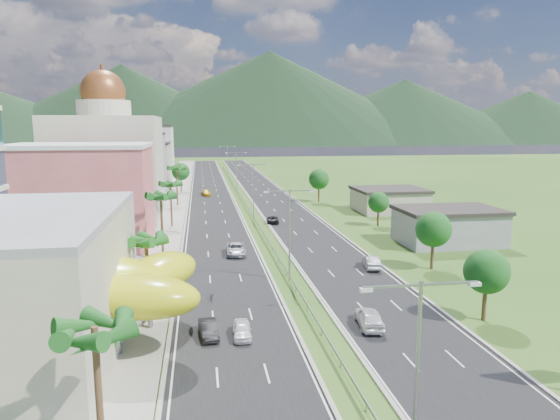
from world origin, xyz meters
name	(u,v)px	position (x,y,z in m)	size (l,w,h in m)	color
ground	(307,311)	(0.00, 0.00, 0.00)	(500.00, 500.00, 0.00)	#2D5119
road_left	(211,193)	(-7.50, 90.00, 0.02)	(11.00, 260.00, 0.04)	black
road_right	(265,192)	(7.50, 90.00, 0.02)	(11.00, 260.00, 0.04)	black
sidewalk_left	(175,194)	(-17.00, 90.00, 0.06)	(7.00, 260.00, 0.12)	gray
median_guardrail	(244,200)	(0.00, 71.99, 0.62)	(0.10, 216.06, 0.76)	gray
streetlight_median_a	(417,365)	(0.00, -25.00, 6.75)	(6.04, 0.25, 11.00)	gray
streetlight_median_b	(290,225)	(0.00, 10.00, 6.75)	(6.04, 0.25, 11.00)	gray
streetlight_median_c	(253,185)	(0.00, 50.00, 6.75)	(6.04, 0.25, 11.00)	gray
streetlight_median_d	(236,167)	(0.00, 95.00, 6.75)	(6.04, 0.25, 11.00)	gray
streetlight_median_e	(227,157)	(0.00, 140.00, 6.75)	(6.04, 0.25, 11.00)	gray
lime_canopy	(85,286)	(-20.00, -4.00, 4.99)	(18.00, 15.00, 7.40)	#BBBF12
pink_shophouse	(81,198)	(-28.00, 32.00, 7.50)	(20.00, 15.00, 15.00)	#C65159
domed_building	(107,162)	(-28.00, 55.00, 11.35)	(20.00, 20.00, 28.70)	#C0B39F
midrise_grey	(130,168)	(-27.00, 80.00, 8.00)	(16.00, 15.00, 16.00)	gray
midrise_beige	(141,167)	(-27.00, 102.00, 6.50)	(16.00, 15.00, 13.00)	#9F9783
midrise_white	(148,154)	(-27.00, 125.00, 9.00)	(16.00, 15.00, 18.00)	silver
shed_near	(448,228)	(28.00, 25.00, 2.50)	(15.00, 10.00, 5.00)	gray
shed_far	(389,201)	(30.00, 55.00, 2.20)	(14.00, 12.00, 4.40)	#9F9783
palm_tree_a	(95,336)	(-15.50, -22.00, 8.02)	(3.60, 3.60, 9.10)	#47301C
palm_tree_b	(146,243)	(-15.50, 2.00, 7.06)	(3.60, 3.60, 8.10)	#47301C
palm_tree_c	(161,199)	(-15.50, 22.00, 8.50)	(3.60, 3.60, 9.60)	#47301C
palm_tree_d	(171,186)	(-15.50, 45.00, 7.54)	(3.60, 3.60, 8.60)	#47301C
palm_tree_e	(176,170)	(-15.50, 70.00, 8.31)	(3.60, 3.60, 9.40)	#47301C
leafy_tree_lfar	(181,172)	(-15.50, 95.00, 5.58)	(4.90, 4.90, 8.05)	#47301C
leafy_tree_ra	(487,272)	(16.00, -5.00, 4.78)	(4.20, 4.20, 6.90)	#47301C
leafy_tree_rb	(433,230)	(19.00, 12.00, 5.18)	(4.55, 4.55, 7.47)	#47301C
leafy_tree_rc	(379,202)	(22.00, 40.00, 4.37)	(3.85, 3.85, 6.33)	#47301C
leafy_tree_rd	(319,179)	(18.00, 70.00, 5.58)	(4.90, 4.90, 8.05)	#47301C
mountain_ridge	(270,144)	(60.00, 450.00, 0.00)	(860.00, 140.00, 90.00)	black
car_white_near_left	(242,330)	(-6.94, -5.22, 0.70)	(1.57, 3.89, 1.33)	white
car_dark_left	(208,329)	(-9.82, -4.64, 0.71)	(1.42, 4.09, 1.35)	black
car_silver_mid_left	(236,249)	(-5.40, 23.15, 0.86)	(2.71, 5.87, 1.63)	#AEB1B6
car_yellow_far_left	(206,193)	(-8.74, 85.45, 0.77)	(2.04, 5.01, 1.45)	gold
car_white_near_right	(369,317)	(4.76, -4.80, 0.92)	(2.08, 5.18, 1.76)	silver
car_silver_right	(371,262)	(11.39, 13.49, 0.84)	(1.70, 4.87, 1.61)	#9A9CA1
car_dark_far_right	(273,219)	(3.20, 45.73, 0.70)	(2.20, 4.77, 1.32)	black
motorcycle	(212,295)	(-9.31, 4.60, 0.59)	(0.52, 1.73, 1.11)	black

